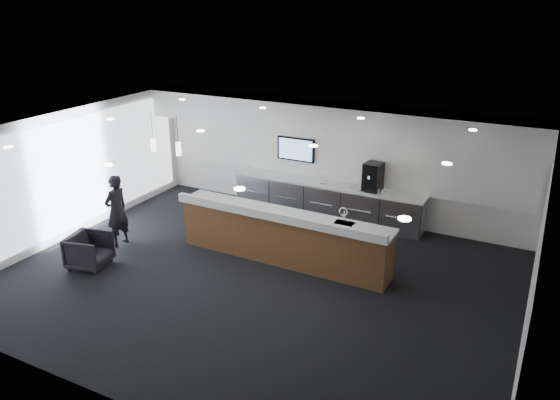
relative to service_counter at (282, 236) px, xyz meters
The scene contains 27 objects.
ground 1.16m from the service_counter, 94.82° to the right, with size 10.00×10.00×0.00m, color black.
ceiling 2.62m from the service_counter, 94.82° to the right, with size 10.00×8.00×0.02m, color black.
back_wall 3.14m from the service_counter, 91.62° to the left, with size 10.00×0.02×3.00m, color white.
left_wall 5.26m from the service_counter, 168.83° to the right, with size 0.02×8.00×3.00m, color white.
right_wall 5.10m from the service_counter, 11.54° to the right, with size 0.02×8.00×3.00m, color white.
soffit_bulkhead 3.28m from the service_counter, 91.90° to the left, with size 10.00×0.90×0.70m, color white.
alcove_panel 3.14m from the service_counter, 91.64° to the left, with size 9.80×0.06×1.40m, color white.
window_blinds_wall 5.23m from the service_counter, 168.74° to the right, with size 0.04×7.36×2.55m, color white.
back_credenza 2.64m from the service_counter, 91.84° to the left, with size 5.06×0.66×0.95m.
wall_tv 3.28m from the service_counter, 110.49° to the left, with size 1.05×0.08×0.62m.
pendant_left 3.00m from the service_counter, behind, with size 0.12×0.12×0.30m, color #FFECC6.
pendant_right 3.60m from the service_counter, behind, with size 0.12×0.12×0.30m, color #FFECC6.
ceiling_can_lights 2.60m from the service_counter, 94.82° to the right, with size 7.00×5.00×0.02m, color white, non-canonical shape.
service_counter is the anchor object (origin of this frame).
coffee_machine 2.98m from the service_counter, 67.61° to the left, with size 0.44×0.55×0.69m.
info_sign_left 2.61m from the service_counter, 93.47° to the left, with size 0.17×0.02×0.24m, color white.
info_sign_right 2.73m from the service_counter, 71.03° to the left, with size 0.19×0.02×0.25m, color white.
armchair 4.11m from the service_counter, 149.00° to the right, with size 0.78×0.80×0.73m, color black.
lounge_guest 3.86m from the service_counter, 164.77° to the right, with size 0.62×0.41×1.69m, color black.
cup_0 3.03m from the service_counter, 58.64° to the left, with size 0.10×0.10×0.10m, color white.
cup_1 2.96m from the service_counter, 60.98° to the left, with size 0.10×0.10×0.10m, color white.
cup_2 2.89m from the service_counter, 63.43° to the left, with size 0.10×0.10×0.10m, color white.
cup_3 2.83m from the service_counter, 65.99° to the left, with size 0.10×0.10×0.10m, color white.
cup_4 2.78m from the service_counter, 68.65° to the left, with size 0.10×0.10×0.10m, color white.
cup_5 2.73m from the service_counter, 71.42° to the left, with size 0.10×0.10×0.10m, color white.
cup_6 2.69m from the service_counter, 74.28° to the left, with size 0.10×0.10×0.10m, color white.
cup_7 2.66m from the service_counter, 77.22° to the left, with size 0.10×0.10×0.10m, color white.
Camera 1 is at (4.92, -8.51, 5.51)m, focal length 35.00 mm.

